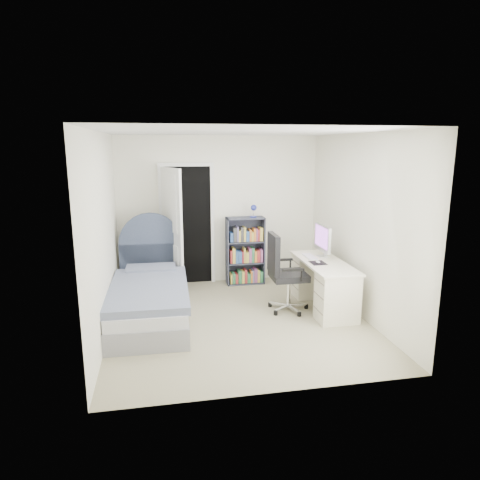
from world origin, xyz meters
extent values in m
cube|color=gray|center=(0.00, 0.00, -0.03)|extent=(3.40, 3.60, 0.05)
cube|color=white|center=(0.00, 0.00, 2.52)|extent=(3.40, 3.60, 0.05)
cube|color=white|center=(0.00, 1.82, 1.25)|extent=(3.40, 0.05, 2.50)
cube|color=white|center=(0.00, -1.82, 1.25)|extent=(3.40, 0.05, 2.50)
cube|color=white|center=(-1.72, 0.00, 1.25)|extent=(0.05, 3.60, 2.50)
cube|color=white|center=(1.72, 0.00, 1.25)|extent=(0.05, 3.60, 2.50)
cube|color=black|center=(-0.55, 1.80, 1.00)|extent=(0.80, 0.01, 2.00)
cube|color=white|center=(-0.98, 1.77, 1.00)|extent=(0.06, 0.06, 2.00)
cube|color=white|center=(-0.12, 1.77, 1.00)|extent=(0.06, 0.06, 2.00)
cube|color=white|center=(-0.55, 1.77, 2.03)|extent=(0.92, 0.06, 0.06)
cube|color=white|center=(-0.82, 1.39, 1.00)|extent=(0.30, 0.77, 2.00)
cube|color=gray|center=(-1.18, 0.25, 0.13)|extent=(1.03, 2.08, 0.27)
cube|color=silver|center=(-1.18, 0.25, 0.34)|extent=(1.01, 2.04, 0.17)
cube|color=slate|center=(-1.19, 0.14, 0.46)|extent=(1.06, 1.78, 0.10)
cube|color=slate|center=(-1.17, 0.99, 0.48)|extent=(0.74, 0.43, 0.12)
cube|color=#3B455B|center=(-1.16, 1.32, 0.41)|extent=(0.98, 0.08, 0.83)
cylinder|color=#3B455B|center=(-1.16, 1.32, 0.83)|extent=(0.98, 0.08, 0.98)
cylinder|color=tan|center=(-1.33, 1.36, 0.25)|extent=(0.04, 0.04, 0.50)
cylinder|color=tan|center=(-1.33, 1.70, 0.25)|extent=(0.04, 0.04, 0.50)
cylinder|color=tan|center=(-0.99, 1.36, 0.25)|extent=(0.04, 0.04, 0.50)
cylinder|color=tan|center=(-0.99, 1.70, 0.25)|extent=(0.04, 0.04, 0.50)
cube|color=tan|center=(-1.16, 1.53, 0.49)|extent=(0.40, 0.40, 0.03)
cube|color=tan|center=(-1.16, 1.53, 0.18)|extent=(0.36, 0.36, 0.02)
cube|color=#B24C33|center=(-1.21, 1.53, 0.52)|extent=(0.16, 0.22, 0.03)
cube|color=#3F598C|center=(-1.21, 1.53, 0.55)|extent=(0.15, 0.21, 0.03)
cube|color=#D8CC7F|center=(-1.21, 1.53, 0.58)|extent=(0.14, 0.20, 0.03)
cylinder|color=silver|center=(-0.83, 1.45, 0.01)|extent=(0.19, 0.19, 0.02)
cylinder|color=silver|center=(-0.83, 1.45, 0.68)|extent=(0.02, 0.02, 1.33)
sphere|color=silver|center=(-0.78, 1.42, 1.31)|extent=(0.08, 0.08, 0.08)
cube|color=#393C4D|center=(0.10, 1.57, 0.58)|extent=(0.02, 0.28, 1.15)
cube|color=#393C4D|center=(0.72, 1.57, 0.58)|extent=(0.02, 0.28, 1.15)
cube|color=#393C4D|center=(0.41, 1.57, 1.14)|extent=(0.65, 0.28, 0.02)
cube|color=#393C4D|center=(0.41, 1.57, 0.01)|extent=(0.65, 0.28, 0.02)
cube|color=#393C4D|center=(0.41, 1.70, 0.58)|extent=(0.65, 0.01, 1.15)
cube|color=#393C4D|center=(0.41, 1.57, 0.37)|extent=(0.61, 0.26, 0.02)
cube|color=#393C4D|center=(0.41, 1.57, 0.74)|extent=(0.61, 0.26, 0.02)
cylinder|color=#232D97|center=(0.55, 1.57, 1.16)|extent=(0.11, 0.11, 0.02)
cylinder|color=silver|center=(0.55, 1.57, 1.24)|extent=(0.01, 0.01, 0.15)
sphere|color=#232D97|center=(0.55, 1.54, 1.32)|extent=(0.10, 0.10, 0.10)
cube|color=#D8BF4C|center=(0.15, 1.55, 0.11)|extent=(0.03, 0.19, 0.16)
cube|color=#337F4C|center=(0.20, 1.55, 0.12)|extent=(0.05, 0.19, 0.18)
cube|color=#B23333|center=(0.25, 1.55, 0.11)|extent=(0.04, 0.19, 0.17)
cube|color=#337F4C|center=(0.30, 1.55, 0.14)|extent=(0.06, 0.19, 0.21)
cube|color=#D8BF4C|center=(0.36, 1.55, 0.13)|extent=(0.04, 0.19, 0.20)
cube|color=#B23333|center=(0.40, 1.55, 0.14)|extent=(0.04, 0.19, 0.23)
cube|color=#337F4C|center=(0.46, 1.55, 0.11)|extent=(0.05, 0.19, 0.16)
cube|color=orange|center=(0.50, 1.55, 0.13)|extent=(0.03, 0.19, 0.19)
cube|color=#7F72B2|center=(0.54, 1.55, 0.13)|extent=(0.02, 0.19, 0.21)
cube|color=#994C7F|center=(0.58, 1.55, 0.15)|extent=(0.05, 0.19, 0.24)
cube|color=#D8BF4C|center=(0.63, 1.55, 0.13)|extent=(0.04, 0.19, 0.21)
cube|color=#337F4C|center=(0.68, 1.55, 0.12)|extent=(0.05, 0.19, 0.19)
cube|color=#B23333|center=(0.15, 1.55, 0.50)|extent=(0.03, 0.19, 0.22)
cube|color=#D8BF4C|center=(0.20, 1.55, 0.52)|extent=(0.05, 0.19, 0.26)
cube|color=#335999|center=(0.25, 1.55, 0.49)|extent=(0.05, 0.19, 0.21)
cube|color=#335999|center=(0.31, 1.55, 0.48)|extent=(0.05, 0.19, 0.19)
cube|color=#B23333|center=(0.35, 1.55, 0.49)|extent=(0.03, 0.19, 0.20)
cube|color=#D8BF4C|center=(0.38, 1.55, 0.51)|extent=(0.02, 0.19, 0.25)
cube|color=#D8BF4C|center=(0.43, 1.55, 0.48)|extent=(0.05, 0.19, 0.18)
cube|color=#994C7F|center=(0.48, 1.55, 0.51)|extent=(0.04, 0.19, 0.24)
cube|color=#337F4C|center=(0.53, 1.55, 0.51)|extent=(0.04, 0.19, 0.25)
cube|color=orange|center=(0.57, 1.55, 0.48)|extent=(0.04, 0.19, 0.19)
cube|color=#B23333|center=(0.62, 1.55, 0.49)|extent=(0.05, 0.19, 0.20)
cube|color=#994C7F|center=(0.68, 1.55, 0.50)|extent=(0.04, 0.19, 0.22)
cube|color=#335999|center=(0.16, 1.55, 0.83)|extent=(0.05, 0.19, 0.15)
cube|color=#3F3F3F|center=(0.22, 1.55, 0.88)|extent=(0.05, 0.19, 0.24)
cube|color=#7F72B2|center=(0.26, 1.55, 0.88)|extent=(0.02, 0.19, 0.25)
cube|color=#D8BF4C|center=(0.30, 1.55, 0.85)|extent=(0.03, 0.19, 0.19)
cube|color=#3F3F3F|center=(0.34, 1.55, 0.88)|extent=(0.04, 0.19, 0.24)
cube|color=#D8BF4C|center=(0.38, 1.55, 0.88)|extent=(0.03, 0.19, 0.24)
cube|color=#335999|center=(0.43, 1.55, 0.84)|extent=(0.05, 0.19, 0.17)
cube|color=orange|center=(0.48, 1.55, 0.85)|extent=(0.03, 0.19, 0.19)
cube|color=#D8BF4C|center=(0.52, 1.55, 0.83)|extent=(0.03, 0.19, 0.16)
cube|color=orange|center=(0.56, 1.55, 0.86)|extent=(0.03, 0.19, 0.21)
cube|color=#994C7F|center=(0.59, 1.55, 0.86)|extent=(0.02, 0.19, 0.21)
cube|color=#B23333|center=(0.62, 1.55, 0.85)|extent=(0.03, 0.19, 0.19)
cube|color=#D8BF4C|center=(0.67, 1.55, 0.87)|extent=(0.05, 0.19, 0.22)
cube|color=#F3ECCB|center=(1.30, 0.23, 0.68)|extent=(0.57, 1.43, 0.03)
cube|color=#F3ECCB|center=(1.30, -0.28, 0.33)|extent=(0.53, 0.38, 0.67)
cube|color=#F3ECCB|center=(1.30, 0.73, 0.33)|extent=(0.53, 0.38, 0.67)
cube|color=silver|center=(1.39, 0.51, 0.70)|extent=(0.15, 0.15, 0.01)
cube|color=silver|center=(1.42, 0.51, 0.81)|extent=(0.03, 0.06, 0.21)
cube|color=silver|center=(1.37, 0.51, 0.98)|extent=(0.04, 0.53, 0.38)
cube|color=#AA54CD|center=(1.35, 0.51, 1.00)|extent=(0.00, 0.48, 0.31)
cube|color=white|center=(1.18, 0.51, 0.71)|extent=(0.12, 0.38, 0.02)
cube|color=black|center=(1.18, 0.18, 0.70)|extent=(0.21, 0.25, 0.00)
ellipsoid|color=white|center=(1.18, 0.18, 0.72)|extent=(0.06, 0.10, 0.03)
cube|color=silver|center=(0.91, 0.23, 0.06)|extent=(0.29, 0.04, 0.03)
cylinder|color=black|center=(1.05, 0.23, 0.03)|extent=(0.06, 0.06, 0.06)
cube|color=silver|center=(0.82, 0.37, 0.06)|extent=(0.13, 0.29, 0.03)
cylinder|color=black|center=(0.86, 0.50, 0.03)|extent=(0.06, 0.06, 0.06)
cube|color=silver|center=(0.66, 0.32, 0.06)|extent=(0.26, 0.21, 0.03)
cylinder|color=black|center=(0.55, 0.40, 0.03)|extent=(0.06, 0.06, 0.06)
cube|color=silver|center=(0.66, 0.16, 0.06)|extent=(0.26, 0.20, 0.03)
cylinder|color=black|center=(0.55, 0.08, 0.03)|extent=(0.06, 0.06, 0.06)
cube|color=silver|center=(0.81, 0.10, 0.06)|extent=(0.13, 0.29, 0.03)
cylinder|color=black|center=(0.86, -0.03, 0.03)|extent=(0.06, 0.06, 0.06)
cylinder|color=silver|center=(0.77, 0.24, 0.28)|extent=(0.05, 0.05, 0.43)
cube|color=black|center=(0.77, 0.24, 0.52)|extent=(0.50, 0.50, 0.09)
cube|color=black|center=(0.55, 0.24, 0.85)|extent=(0.08, 0.45, 0.57)
cube|color=black|center=(0.75, -0.03, 0.68)|extent=(0.31, 0.04, 0.03)
cube|color=black|center=(0.76, 0.50, 0.68)|extent=(0.31, 0.04, 0.03)
camera|label=1|loc=(-1.01, -5.38, 2.32)|focal=32.00mm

